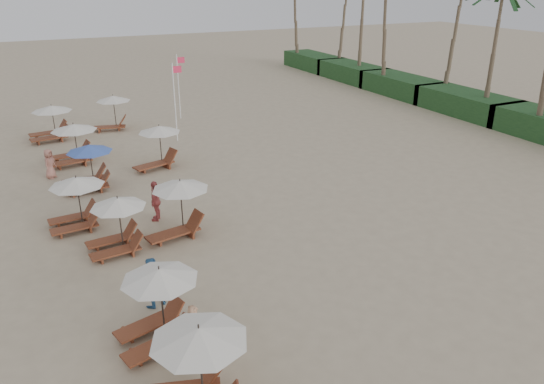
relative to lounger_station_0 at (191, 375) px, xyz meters
name	(u,v)px	position (x,y,z in m)	size (l,w,h in m)	color
ground	(302,276)	(5.25, 4.18, -1.17)	(160.00, 160.00, 0.00)	tan
shrub_hedge	(467,103)	(27.25, 18.68, -0.37)	(3.20, 53.00, 1.60)	#193D1C
lounger_station_0	(191,375)	(0.00, 0.00, 0.00)	(2.65, 2.39, 2.39)	brown
lounger_station_1	(154,307)	(-0.10, 2.99, -0.03)	(2.50, 2.18, 2.30)	brown
lounger_station_2	(115,225)	(-0.10, 8.83, -0.12)	(2.39, 2.05, 2.10)	brown
lounger_station_3	(74,203)	(-1.20, 11.55, -0.06)	(2.46, 2.17, 2.15)	brown
lounger_station_4	(86,169)	(-0.18, 15.72, -0.14)	(2.58, 2.15, 2.18)	brown
lounger_station_5	(71,144)	(-0.38, 19.98, -0.10)	(2.84, 2.44, 2.16)	brown
lounger_station_6	(49,123)	(-1.09, 25.24, -0.13)	(2.87, 2.43, 2.14)	brown
inland_station_0	(176,206)	(2.31, 8.99, 0.13)	(2.85, 2.24, 2.22)	brown
inland_station_1	(156,145)	(3.61, 17.15, 0.10)	(2.90, 2.26, 2.22)	brown
inland_station_2	(111,110)	(2.83, 25.86, 0.15)	(2.81, 2.24, 2.22)	brown
beachgoer_near	(195,332)	(0.71, 1.93, -0.38)	(0.57, 0.38, 1.58)	tan
beachgoer_mid_a	(151,283)	(0.23, 4.74, -0.34)	(0.81, 0.63, 1.66)	#306290
beachgoer_far_a	(156,201)	(1.92, 10.81, -0.30)	(1.02, 0.43, 1.74)	#B24747
beachgoer_far_b	(50,164)	(-1.66, 18.04, -0.41)	(0.75, 0.49, 1.53)	#B17060
flag_pole_near	(175,99)	(5.99, 21.48, 1.48)	(0.60, 0.08, 4.79)	silver
flag_pole_far	(179,84)	(7.79, 26.73, 1.34)	(0.59, 0.08, 4.52)	silver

